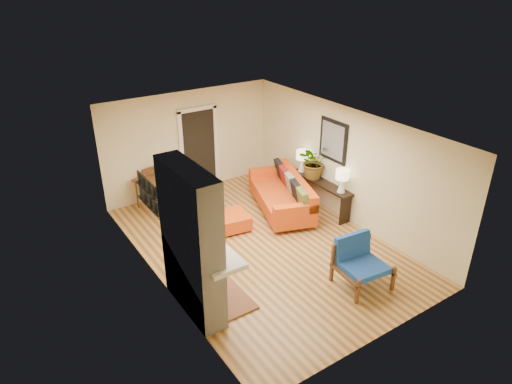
# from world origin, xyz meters

# --- Properties ---
(room_shell) EXTENTS (6.50, 6.50, 6.50)m
(room_shell) POSITION_xyz_m (0.60, 2.63, 1.24)
(room_shell) COLOR tan
(room_shell) RESTS_ON ground
(fireplace) EXTENTS (1.09, 1.68, 2.60)m
(fireplace) POSITION_xyz_m (-2.00, -1.00, 1.24)
(fireplace) COLOR white
(fireplace) RESTS_ON ground
(sofa) EXTENTS (1.70, 2.52, 0.92)m
(sofa) POSITION_xyz_m (1.34, 0.99, 0.40)
(sofa) COLOR silver
(sofa) RESTS_ON ground
(ottoman) EXTENTS (0.81, 0.81, 0.36)m
(ottoman) POSITION_xyz_m (-0.18, 0.91, 0.21)
(ottoman) COLOR silver
(ottoman) RESTS_ON ground
(blue_chair) EXTENTS (0.95, 0.93, 0.90)m
(blue_chair) POSITION_xyz_m (0.77, -2.02, 0.49)
(blue_chair) COLOR brown
(blue_chair) RESTS_ON ground
(dining_table) EXTENTS (0.98, 1.75, 0.92)m
(dining_table) POSITION_xyz_m (-1.12, 2.67, 0.60)
(dining_table) COLOR brown
(dining_table) RESTS_ON ground
(console_table) EXTENTS (0.34, 1.85, 0.72)m
(console_table) POSITION_xyz_m (2.07, 0.54, 0.58)
(console_table) COLOR black
(console_table) RESTS_ON ground
(lamp_near) EXTENTS (0.30, 0.30, 0.54)m
(lamp_near) POSITION_xyz_m (2.07, -0.13, 1.06)
(lamp_near) COLOR white
(lamp_near) RESTS_ON console_table
(lamp_far) EXTENTS (0.30, 0.30, 0.54)m
(lamp_far) POSITION_xyz_m (2.07, 1.28, 1.06)
(lamp_far) COLOR white
(lamp_far) RESTS_ON console_table
(houseplant) EXTENTS (0.84, 0.75, 0.84)m
(houseplant) POSITION_xyz_m (2.06, 0.83, 1.15)
(houseplant) COLOR #1E5919
(houseplant) RESTS_ON console_table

